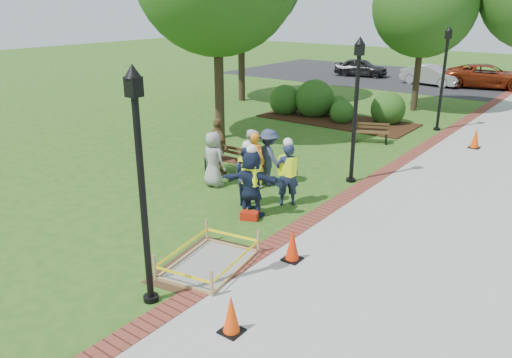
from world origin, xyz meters
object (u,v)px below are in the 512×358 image
Objects in this scene: wet_concrete_pad at (209,256)px; hivis_worker_a at (252,181)px; cone_front at (231,315)px; hivis_worker_c at (247,173)px; bench_near at (227,165)px; hivis_worker_b at (287,172)px; lamp_near at (141,172)px.

wet_concrete_pad is 1.36× the size of hivis_worker_a.
cone_front is at bearing -38.88° from wet_concrete_pad.
wet_concrete_pad is at bearing -65.61° from hivis_worker_c.
cone_front is at bearing -49.43° from bench_near.
hivis_worker_a reaches higher than cone_front.
hivis_worker_a is at bearing -104.85° from hivis_worker_b.
hivis_worker_b is (-0.55, 5.30, -1.56)m from lamp_near.
lamp_near is 2.39× the size of hivis_worker_c.
lamp_near reaches higher than hivis_worker_a.
wet_concrete_pad is 2.81m from hivis_worker_a.
lamp_near reaches higher than hivis_worker_b.
hivis_worker_c is at bearing 136.22° from hivis_worker_a.
hivis_worker_c reaches higher than bench_near.
bench_near is 3.50m from hivis_worker_a.
cone_front is 0.38× the size of hivis_worker_a.
hivis_worker_c is at bearing -38.17° from bench_near.
wet_concrete_pad is 2.74m from lamp_near.
hivis_worker_b is 1.04× the size of hivis_worker_c.
bench_near is 0.84× the size of hivis_worker_b.
hivis_worker_c is at bearing -142.28° from hivis_worker_b.
bench_near is at bearing 118.99° from lamp_near.
lamp_near is at bearing -175.20° from cone_front.
cone_front is at bearing 4.80° from lamp_near.
hivis_worker_b reaches higher than bench_near.
cone_front is 5.53m from hivis_worker_c.
cone_front is at bearing -65.66° from hivis_worker_b.
lamp_near reaches higher than bench_near.
bench_near is 2.17× the size of cone_front.
lamp_near is 5.11m from hivis_worker_c.
bench_near is 7.57m from lamp_near.
bench_near is 8.14m from cone_front.
bench_near is 2.78m from hivis_worker_c.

